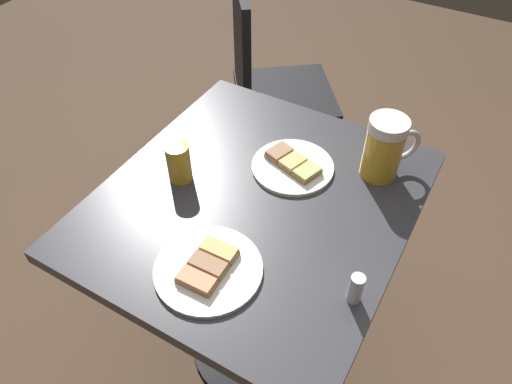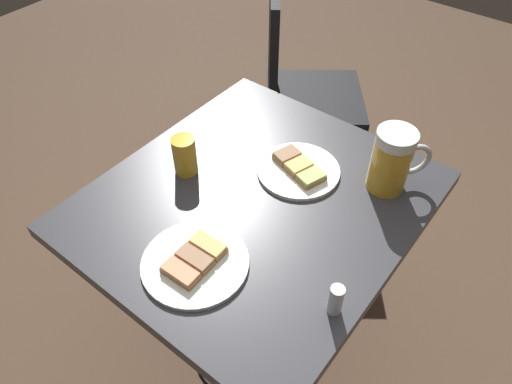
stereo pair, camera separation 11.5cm
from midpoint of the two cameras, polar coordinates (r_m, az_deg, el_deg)
ground_plane at (r=1.77m, az=1.95°, el=-17.52°), size 6.00×6.00×0.00m
cafe_table at (r=1.28m, az=2.58°, el=-5.70°), size 0.72×0.79×0.74m
plate_near at (r=1.03m, az=-4.08°, el=-8.45°), size 0.23×0.23×0.03m
plate_far at (r=1.23m, az=7.74°, el=2.56°), size 0.21×0.21×0.03m
beer_mug at (r=1.20m, az=18.59°, el=3.45°), size 0.12×0.13×0.17m
beer_glass_small at (r=1.20m, az=-5.77°, el=4.20°), size 0.06×0.06×0.10m
salt_shaker at (r=0.97m, az=12.91°, el=-12.58°), size 0.03×0.03×0.07m
cafe_chair at (r=1.93m, az=6.78°, el=12.34°), size 0.53×0.53×0.91m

